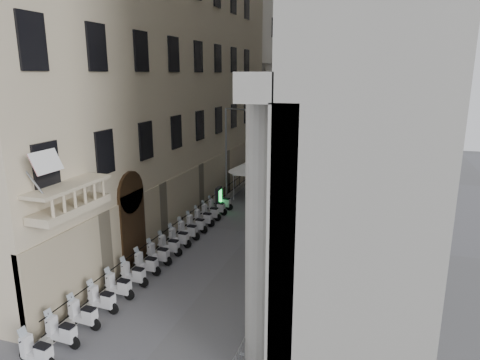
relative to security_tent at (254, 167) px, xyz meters
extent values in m
cube|color=#AFADA5|center=(2.35, 20.24, 12.27)|extent=(22.00, 10.00, 30.00)
cylinder|color=silver|center=(-1.41, -1.41, -1.62)|extent=(0.06, 0.06, 2.21)
cylinder|color=silver|center=(1.41, -1.41, -1.62)|extent=(0.06, 0.06, 2.21)
cylinder|color=silver|center=(-1.41, 1.41, -1.62)|extent=(0.06, 0.06, 2.21)
cylinder|color=silver|center=(1.41, 1.41, -1.62)|extent=(0.06, 0.06, 2.21)
cube|color=white|center=(0.00, 0.00, -0.47)|extent=(3.02, 3.02, 0.12)
cone|color=white|center=(0.00, 0.00, 0.03)|extent=(4.02, 4.02, 1.01)
cylinder|color=gray|center=(-1.85, -2.04, 1.28)|extent=(0.16, 0.16, 8.02)
cylinder|color=gray|center=(-0.73, -2.47, 5.29)|extent=(2.29, 0.96, 0.12)
cube|color=gray|center=(0.30, -2.85, 5.24)|extent=(0.55, 0.38, 0.15)
cube|color=black|center=(-1.60, -4.62, -1.77)|extent=(0.30, 0.92, 1.93)
cube|color=#19E54C|center=(-1.45, -4.62, -1.55)|extent=(0.06, 0.70, 1.07)
imported|color=black|center=(2.21, 1.73, -1.89)|extent=(0.62, 0.41, 1.68)
imported|color=black|center=(3.82, 1.03, -1.84)|extent=(1.09, 1.07, 1.78)
imported|color=black|center=(2.80, 4.49, -1.71)|extent=(1.02, 0.68, 2.03)
camera|label=1|loc=(10.25, -35.62, 8.07)|focal=32.00mm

